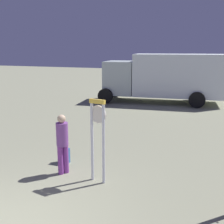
{
  "coord_description": "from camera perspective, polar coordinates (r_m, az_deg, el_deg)",
  "views": [
    {
      "loc": [
        3.46,
        -3.22,
        3.26
      ],
      "look_at": [
        0.37,
        5.21,
        1.2
      ],
      "focal_mm": 44.78,
      "sensor_mm": 36.0,
      "label": 1
    }
  ],
  "objects": [
    {
      "name": "standing_clock",
      "position": [
        6.76,
        -2.92,
        -4.04
      ],
      "size": [
        0.44,
        0.18,
        2.09
      ],
      "color": "silver",
      "rests_on": "ground_plane"
    },
    {
      "name": "person_near_clock",
      "position": [
        7.41,
        -10.09,
        -5.88
      ],
      "size": [
        0.31,
        0.31,
        1.61
      ],
      "color": "purple",
      "rests_on": "ground_plane"
    },
    {
      "name": "backpack",
      "position": [
        8.32,
        -9.73,
        -8.75
      ],
      "size": [
        0.31,
        0.21,
        0.44
      ],
      "color": "#39689D",
      "rests_on": "ground_plane"
    },
    {
      "name": "box_truck_near",
      "position": [
        17.24,
        10.79,
        7.21
      ],
      "size": [
        7.44,
        3.28,
        2.92
      ],
      "color": "white",
      "rests_on": "ground_plane"
    }
  ]
}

